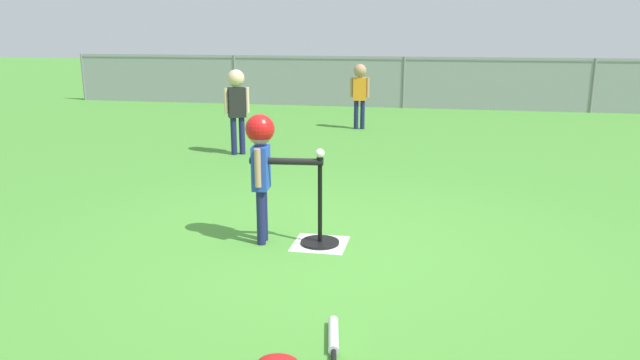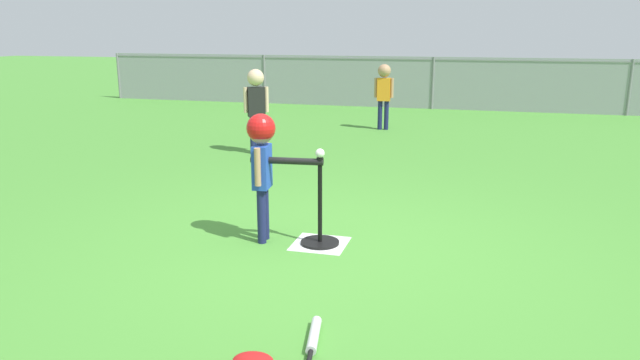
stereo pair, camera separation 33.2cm
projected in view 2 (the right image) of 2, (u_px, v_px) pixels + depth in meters
name	position (u px, v px, depth m)	size (l,w,h in m)	color
ground_plane	(330.00, 254.00, 4.70)	(60.00, 60.00, 0.00)	#478C33
home_plate	(320.00, 243.00, 4.90)	(0.44, 0.44, 0.01)	white
batting_tee	(320.00, 230.00, 4.88)	(0.32, 0.32, 0.73)	black
baseball_on_tee	(320.00, 153.00, 4.71)	(0.07, 0.07, 0.07)	white
batter_child	(263.00, 152.00, 4.79)	(0.63, 0.31, 1.08)	#191E4C
fielder_near_left	(256.00, 100.00, 8.32)	(0.32, 0.24, 1.20)	#191E4C
fielder_deep_left	(384.00, 88.00, 10.35)	(0.34, 0.23, 1.15)	#191E4C
spare_bat_silver	(313.00, 342.00, 3.31)	(0.18, 0.72, 0.06)	silver
outfield_fence	(433.00, 81.00, 13.13)	(16.06, 0.06, 1.15)	slate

